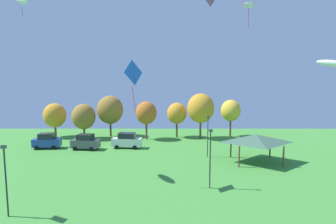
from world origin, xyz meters
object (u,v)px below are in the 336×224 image
at_px(parked_car_leftmost, 46,141).
at_px(light_post_2, 5,176).
at_px(treeline_tree_3, 146,113).
at_px(treeline_tree_4, 176,113).
at_px(kite_flying_1, 249,0).
at_px(light_post_0, 210,155).
at_px(park_pavilion, 255,138).
at_px(parked_car_second_from_left, 85,142).
at_px(parked_car_third_from_left, 126,141).
at_px(light_post_1, 207,133).
at_px(treeline_tree_1, 83,117).
at_px(treeline_tree_5, 200,108).
at_px(treeline_tree_2, 110,110).
at_px(treeline_tree_0, 54,115).
at_px(treeline_tree_6, 230,111).
at_px(kite_flying_5, 332,63).
at_px(kite_flying_3, 133,74).

height_order(parked_car_leftmost, light_post_2, light_post_2).
distance_m(treeline_tree_3, treeline_tree_4, 5.84).
height_order(kite_flying_1, light_post_0, kite_flying_1).
bearing_deg(park_pavilion, light_post_0, -130.47).
xyz_separation_m(parked_car_second_from_left, treeline_tree_4, (14.27, 9.13, 3.34)).
bearing_deg(parked_car_third_from_left, light_post_1, -17.17).
xyz_separation_m(treeline_tree_3, treeline_tree_4, (5.54, 1.82, -0.29)).
height_order(light_post_1, treeline_tree_1, treeline_tree_1).
distance_m(parked_car_leftmost, treeline_tree_1, 8.38).
bearing_deg(light_post_0, treeline_tree_5, 85.26).
bearing_deg(park_pavilion, parked_car_second_from_left, 165.08).
bearing_deg(treeline_tree_2, treeline_tree_1, -152.75).
relative_size(kite_flying_1, light_post_2, 0.76).
height_order(treeline_tree_4, treeline_tree_5, treeline_tree_5).
bearing_deg(park_pavilion, treeline_tree_5, 110.48).
distance_m(light_post_2, treeline_tree_0, 30.76).
relative_size(parked_car_third_from_left, light_post_0, 0.81).
bearing_deg(treeline_tree_6, light_post_1, -114.83).
bearing_deg(treeline_tree_0, treeline_tree_4, -0.10).
bearing_deg(light_post_0, kite_flying_1, 55.49).
xyz_separation_m(kite_flying_1, treeline_tree_0, (-30.90, 15.69, -15.91)).
height_order(park_pavilion, treeline_tree_6, treeline_tree_6).
height_order(treeline_tree_0, treeline_tree_3, treeline_tree_3).
bearing_deg(treeline_tree_6, parked_car_third_from_left, -153.80).
relative_size(light_post_1, treeline_tree_6, 0.83).
relative_size(kite_flying_1, treeline_tree_1, 0.66).
bearing_deg(kite_flying_5, treeline_tree_3, 150.74).
bearing_deg(treeline_tree_6, light_post_0, -107.56).
distance_m(kite_flying_1, treeline_tree_2, 30.33).
height_order(light_post_2, treeline_tree_3, treeline_tree_3).
bearing_deg(treeline_tree_6, treeline_tree_0, -178.86).
distance_m(light_post_0, light_post_2, 17.13).
bearing_deg(treeline_tree_4, treeline_tree_6, 3.90).
height_order(parked_car_leftmost, treeline_tree_6, treeline_tree_6).
xyz_separation_m(kite_flying_1, treeline_tree_6, (2.08, 16.35, -15.09)).
height_order(parked_car_second_from_left, treeline_tree_2, treeline_tree_2).
distance_m(treeline_tree_3, treeline_tree_5, 9.87).
relative_size(light_post_2, treeline_tree_0, 0.87).
distance_m(treeline_tree_1, treeline_tree_4, 16.97).
bearing_deg(treeline_tree_3, treeline_tree_6, 9.10).
xyz_separation_m(parked_car_leftmost, parked_car_third_from_left, (12.42, 0.21, 0.02)).
bearing_deg(treeline_tree_4, parked_car_third_from_left, -134.19).
relative_size(parked_car_second_from_left, park_pavilion, 0.62).
distance_m(kite_flying_1, treeline_tree_4, 23.49).
relative_size(treeline_tree_4, treeline_tree_6, 0.93).
xyz_separation_m(kite_flying_3, treeline_tree_5, (9.23, 22.03, -5.41)).
relative_size(parked_car_third_from_left, light_post_2, 0.84).
bearing_deg(light_post_0, treeline_tree_2, 121.21).
relative_size(parked_car_second_from_left, treeline_tree_1, 0.67).
distance_m(kite_flying_5, light_post_2, 36.74).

